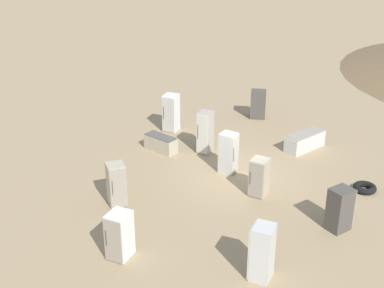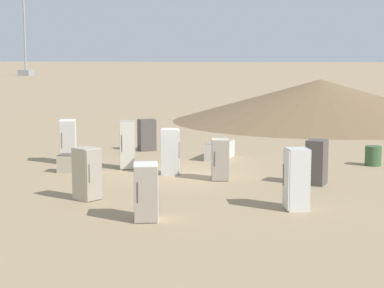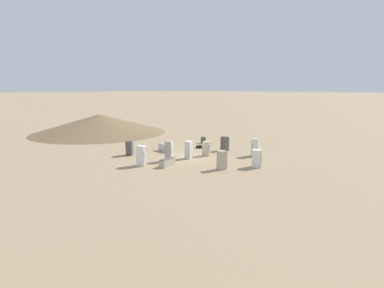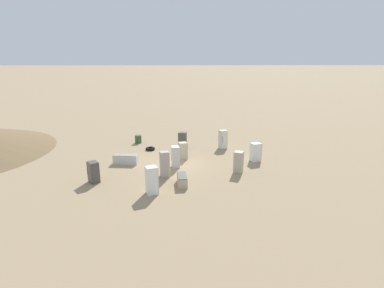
{
  "view_description": "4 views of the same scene",
  "coord_description": "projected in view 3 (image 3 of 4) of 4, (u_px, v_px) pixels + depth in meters",
  "views": [
    {
      "loc": [
        -14.94,
        -11.6,
        10.03
      ],
      "look_at": [
        -1.32,
        1.35,
        1.39
      ],
      "focal_mm": 50.0,
      "sensor_mm": 36.0,
      "label": 1
    },
    {
      "loc": [
        -22.36,
        -5.84,
        4.28
      ],
      "look_at": [
        1.49,
        0.11,
        0.93
      ],
      "focal_mm": 60.0,
      "sensor_mm": 36.0,
      "label": 2
    },
    {
      "loc": [
        -18.15,
        22.01,
        6.66
      ],
      "look_at": [
        -1.21,
        1.42,
        1.67
      ],
      "focal_mm": 28.0,
      "sensor_mm": 36.0,
      "label": 3
    },
    {
      "loc": [
        -0.34,
        22.49,
        8.01
      ],
      "look_at": [
        -1.41,
        -0.54,
        1.55
      ],
      "focal_mm": 28.0,
      "sensor_mm": 36.0,
      "label": 4
    }
  ],
  "objects": [
    {
      "name": "scrap_tire",
      "position": [
        200.0,
        147.0,
        33.87
      ],
      "size": [
        0.87,
        0.87,
        0.25
      ],
      "color": "black",
      "rests_on": "ground_plane"
    },
    {
      "name": "dirt_mound",
      "position": [
        99.0,
        124.0,
        45.15
      ],
      "size": [
        19.76,
        19.76,
        2.79
      ],
      "color": "brown",
      "rests_on": "ground_plane"
    },
    {
      "name": "ground_plane",
      "position": [
        192.0,
        157.0,
        29.27
      ],
      "size": [
        1000.0,
        1000.0,
        0.0
      ],
      "primitive_type": "plane",
      "color": "#9E8460"
    },
    {
      "name": "discarded_fridge_7",
      "position": [
        141.0,
        156.0,
        25.97
      ],
      "size": [
        0.87,
        0.83,
        1.76
      ],
      "rotation": [
        0.0,
        0.0,
        1.94
      ],
      "color": "white",
      "rests_on": "ground_plane"
    },
    {
      "name": "discarded_fridge_0",
      "position": [
        257.0,
        158.0,
        25.49
      ],
      "size": [
        0.92,
        0.83,
        1.51
      ],
      "rotation": [
        0.0,
        0.0,
        1.89
      ],
      "color": "white",
      "rests_on": "ground_plane"
    },
    {
      "name": "discarded_fridge_8",
      "position": [
        189.0,
        150.0,
        28.66
      ],
      "size": [
        0.67,
        0.75,
        1.68
      ],
      "rotation": [
        0.0,
        0.0,
        3.34
      ],
      "color": "silver",
      "rests_on": "ground_plane"
    },
    {
      "name": "discarded_fridge_6",
      "position": [
        255.0,
        147.0,
        29.65
      ],
      "size": [
        0.84,
        0.81,
        1.74
      ],
      "rotation": [
        0.0,
        0.0,
        0.35
      ],
      "color": "silver",
      "rests_on": "ground_plane"
    },
    {
      "name": "discarded_fridge_1",
      "position": [
        167.0,
        162.0,
        25.86
      ],
      "size": [
        0.69,
        1.53,
        0.68
      ],
      "rotation": [
        0.0,
        0.0,
        0.07
      ],
      "color": "#B2A88E",
      "rests_on": "ground_plane"
    },
    {
      "name": "discarded_fridge_5",
      "position": [
        169.0,
        151.0,
        27.65
      ],
      "size": [
        0.74,
        0.69,
        1.86
      ],
      "rotation": [
        0.0,
        0.0,
        1.84
      ],
      "color": "#A89E93",
      "rests_on": "ground_plane"
    },
    {
      "name": "rusty_barrel",
      "position": [
        203.0,
        140.0,
        36.63
      ],
      "size": [
        0.64,
        0.64,
        0.78
      ],
      "color": "#385633",
      "rests_on": "ground_plane"
    },
    {
      "name": "discarded_fridge_3",
      "position": [
        166.0,
        148.0,
        32.03
      ],
      "size": [
        2.01,
        0.95,
        0.75
      ],
      "rotation": [
        0.0,
        0.0,
        4.59
      ],
      "color": "silver",
      "rests_on": "ground_plane"
    },
    {
      "name": "discarded_fridge_2",
      "position": [
        206.0,
        149.0,
        29.81
      ],
      "size": [
        0.78,
        0.73,
        1.44
      ],
      "rotation": [
        0.0,
        0.0,
        1.82
      ],
      "color": "#B2A88E",
      "rests_on": "ground_plane"
    },
    {
      "name": "discarded_fridge_9",
      "position": [
        222.0,
        160.0,
        24.79
      ],
      "size": [
        0.84,
        0.88,
        1.59
      ],
      "rotation": [
        0.0,
        0.0,
        2.68
      ],
      "color": "#B2A88E",
      "rests_on": "ground_plane"
    },
    {
      "name": "discarded_fridge_4",
      "position": [
        225.0,
        144.0,
        32.31
      ],
      "size": [
        0.85,
        0.74,
        1.52
      ],
      "rotation": [
        0.0,
        0.0,
        4.5
      ],
      "color": "#4C4742",
      "rests_on": "ground_plane"
    },
    {
      "name": "discarded_fridge_10",
      "position": [
        129.0,
        148.0,
        30.08
      ],
      "size": [
        0.92,
        0.94,
        1.44
      ],
      "rotation": [
        0.0,
        0.0,
        5.33
      ],
      "color": "#4C4742",
      "rests_on": "ground_plane"
    }
  ]
}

